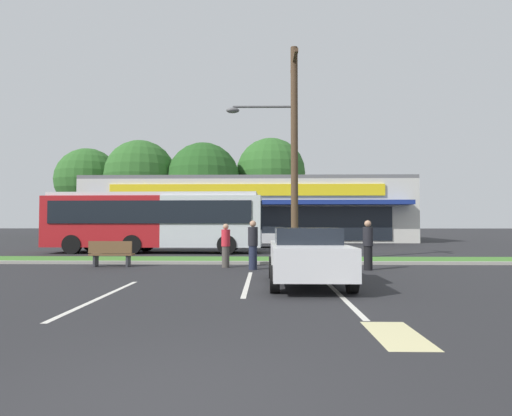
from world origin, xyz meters
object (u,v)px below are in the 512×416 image
(pedestrian_mid, at_px, (226,245))
(utility_pole, at_px, (291,146))
(city_bus, at_px, (155,220))
(pedestrian_near_bench, at_px, (368,245))
(pedestrian_by_pole, at_px, (253,245))
(car_3, at_px, (307,255))
(bus_stop_bench, at_px, (111,253))
(car_0, at_px, (265,237))

(pedestrian_mid, bearing_deg, utility_pole, -91.72)
(utility_pole, xyz_separation_m, city_bus, (-7.06, 5.20, -3.11))
(utility_pole, distance_m, pedestrian_near_bench, 5.62)
(city_bus, bearing_deg, pedestrian_by_pole, -54.64)
(car_3, height_order, pedestrian_by_pole, pedestrian_by_pole)
(city_bus, relative_size, pedestrian_by_pole, 6.83)
(car_3, bearing_deg, pedestrian_mid, -148.87)
(pedestrian_near_bench, distance_m, pedestrian_mid, 5.03)
(bus_stop_bench, bearing_deg, car_0, -114.84)
(bus_stop_bench, distance_m, pedestrian_mid, 4.26)
(car_0, xyz_separation_m, pedestrian_by_pole, (-0.42, -13.06, 0.13))
(city_bus, bearing_deg, utility_pole, -35.30)
(car_3, xyz_separation_m, pedestrian_near_bench, (2.42, 3.46, 0.08))
(car_3, relative_size, pedestrian_mid, 2.61)
(utility_pole, height_order, car_3, utility_pole)
(bus_stop_bench, xyz_separation_m, pedestrian_by_pole, (5.26, -0.80, 0.35))
(car_0, distance_m, car_3, 16.67)
(city_bus, xyz_separation_m, bus_stop_bench, (0.29, -7.36, -1.26))
(pedestrian_by_pole, bearing_deg, car_3, 173.41)
(city_bus, relative_size, pedestrian_mid, 7.32)
(bus_stop_bench, height_order, pedestrian_near_bench, pedestrian_near_bench)
(car_0, bearing_deg, utility_pole, 96.14)
(city_bus, height_order, car_3, city_bus)
(bus_stop_bench, xyz_separation_m, pedestrian_mid, (4.25, -0.15, 0.30))
(car_0, height_order, car_3, car_3)
(car_0, bearing_deg, bus_stop_bench, 65.16)
(car_3, bearing_deg, city_bus, -148.83)
(utility_pole, xyz_separation_m, bus_stop_bench, (-6.76, -2.15, -4.37))
(city_bus, distance_m, car_0, 7.80)
(utility_pole, distance_m, bus_stop_bench, 8.34)
(utility_pole, xyz_separation_m, car_3, (0.03, -6.52, -4.10))
(car_0, height_order, pedestrian_near_bench, pedestrian_near_bench)
(city_bus, bearing_deg, car_0, 40.52)
(utility_pole, relative_size, car_0, 2.15)
(pedestrian_near_bench, height_order, pedestrian_mid, pedestrian_near_bench)
(pedestrian_near_bench, distance_m, pedestrian_by_pole, 3.96)
(car_3, distance_m, pedestrian_mid, 4.93)
(car_3, height_order, pedestrian_mid, pedestrian_mid)
(utility_pole, bearing_deg, bus_stop_bench, -162.33)
(car_3, bearing_deg, utility_pole, -179.70)
(utility_pole, bearing_deg, car_0, 96.14)
(pedestrian_by_pole, bearing_deg, pedestrian_near_bench, -121.51)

